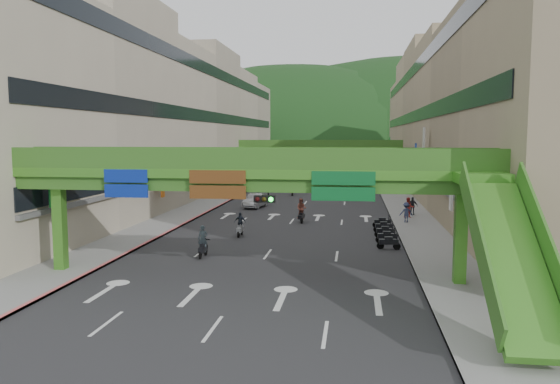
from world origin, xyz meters
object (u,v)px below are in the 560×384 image
Objects in this scene: scooter_rider_near at (203,242)px; car_silver at (256,201)px; pedestrian_red at (409,209)px; overpass_near at (265,184)px; scooter_rider_mid at (301,210)px; car_yellow at (352,194)px.

scooter_rider_near is 0.46× the size of car_silver.
pedestrian_red is (15.59, -6.18, 0.20)m from car_silver.
scooter_rider_near is at bearing 133.10° from overpass_near.
car_silver is (-5.90, 29.62, -4.46)m from overpass_near.
scooter_rider_mid reaches higher than pedestrian_red.
overpass_near is 20.49m from scooter_rider_mid.
pedestrian_red is (5.24, -15.66, 0.26)m from car_yellow.
car_silver is at bearing 121.66° from scooter_rider_mid.
overpass_near is 39.61m from car_yellow.
scooter_rider_mid is 0.54× the size of car_yellow.
scooter_rider_mid is (-0.01, 20.08, -4.07)m from overpass_near.
overpass_near is 6.21× the size of car_silver.
scooter_rider_mid is at bearing 90.04° from overpass_near.
overpass_near is at bearing -109.62° from pedestrian_red.
scooter_rider_near is 0.95× the size of scooter_rider_mid.
car_yellow is at bearing 74.59° from scooter_rider_near.
scooter_rider_mid is 1.15× the size of pedestrian_red.
scooter_rider_near is 1.09× the size of pedestrian_red.
pedestrian_red reaches higher than car_yellow.
car_yellow is 16.51m from pedestrian_red.
scooter_rider_near is at bearing -102.87° from car_yellow.
pedestrian_red is at bearing -11.80° from car_silver.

